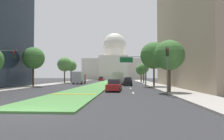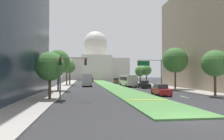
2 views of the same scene
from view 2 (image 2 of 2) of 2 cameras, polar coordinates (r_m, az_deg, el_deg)
ground_plane at (r=70.23m, az=-1.76°, el=-3.72°), size 260.00×260.00×0.00m
grass_median at (r=64.65m, az=-1.24°, el=-3.88°), size 5.39×101.17×0.14m
median_curb_nose at (r=25.17m, az=9.40°, el=-7.92°), size 4.85×0.50×0.04m
lane_dashes_right at (r=52.90m, az=7.54°, el=-4.54°), size 0.16×44.75×0.01m
sidewalk_left at (r=58.83m, az=-12.79°, el=-4.11°), size 4.00×101.17×0.15m
sidewalk_right at (r=61.88m, az=10.95°, el=-3.98°), size 4.00×101.17×0.15m
capitol_building at (r=125.63m, az=-4.42°, el=1.99°), size 37.03×24.68×29.47m
traffic_light_near_left at (r=24.92m, az=-11.81°, el=0.40°), size 3.34×0.35×5.20m
overhead_guide_sign at (r=48.45m, az=10.76°, el=0.66°), size 5.66×0.20×6.50m
street_tree_left_near at (r=26.80m, az=-16.35°, el=0.91°), size 3.56×3.56×5.87m
street_tree_right_near at (r=33.08m, az=25.93°, el=1.59°), size 3.73×3.73×6.54m
street_tree_left_mid at (r=40.46m, az=-14.24°, el=2.29°), size 4.21×4.21×7.67m
street_tree_right_mid at (r=44.93m, az=16.59°, el=2.54°), size 5.11×5.11×8.56m
street_tree_left_far at (r=60.69m, az=-12.06°, el=1.12°), size 4.25×4.25×7.67m
street_tree_right_far at (r=63.44m, az=9.24°, el=-0.10°), size 3.01×3.01×5.84m
street_tree_left_distant at (r=66.09m, az=-11.28°, el=0.78°), size 3.48×3.48×7.14m
street_tree_right_distant at (r=69.46m, az=7.60°, el=-0.34°), size 3.41×3.41×5.86m
sedan_lead_stopped at (r=32.44m, az=13.00°, el=-5.28°), size 2.07×4.74×1.67m
sedan_midblock at (r=48.51m, az=8.62°, el=-3.91°), size 1.90×4.38×1.70m
sedan_distant at (r=61.17m, az=5.58°, el=-3.32°), size 2.02×4.61×1.77m
sedan_far_horizon at (r=73.05m, az=1.04°, el=-2.95°), size 2.09×4.58×1.85m
sedan_very_far at (r=88.20m, az=-5.67°, el=-2.64°), size 2.02×4.45×1.85m
box_truck_delivery at (r=55.14m, az=-6.72°, el=-2.67°), size 2.40×6.40×3.20m
city_bus at (r=55.14m, az=4.22°, el=-2.58°), size 2.62×11.00×2.95m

